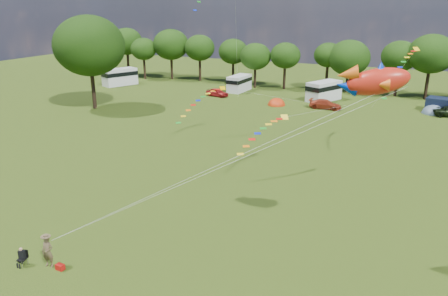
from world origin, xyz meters
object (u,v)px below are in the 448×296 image
at_px(tent_greyblue, 433,113).
at_px(kite_flyer, 48,252).
at_px(fish_kite, 372,81).
at_px(campervan_a, 120,76).
at_px(car_a, 217,92).
at_px(campervan_b, 239,83).
at_px(big_tree, 89,46).
at_px(camp_chair, 22,254).
at_px(car_c, 325,104).
at_px(campervan_c, 324,90).
at_px(tent_orange, 276,105).

height_order(tent_greyblue, kite_flyer, kite_flyer).
bearing_deg(kite_flyer, fish_kite, 16.00).
xyz_separation_m(campervan_a, kite_flyer, (33.16, -50.55, -0.68)).
relative_size(car_a, kite_flyer, 2.04).
height_order(campervan_a, tent_greyblue, campervan_a).
bearing_deg(campervan_b, big_tree, 148.68).
xyz_separation_m(campervan_b, fish_kite, (26.72, -46.74, 9.45)).
relative_size(tent_greyblue, camp_chair, 2.86).
bearing_deg(car_c, camp_chair, 172.43).
bearing_deg(kite_flyer, car_a, 94.49).
height_order(car_c, camp_chair, car_c).
bearing_deg(camp_chair, fish_kite, 8.04).
bearing_deg(campervan_c, campervan_b, 108.49).
distance_m(tent_orange, fish_kite, 43.90).
distance_m(car_a, fish_kite, 50.83).
bearing_deg(campervan_a, fish_kite, -106.86).
xyz_separation_m(tent_greyblue, fish_kite, (-4.43, -42.84, 10.91)).
xyz_separation_m(big_tree, campervan_c, (29.52, 19.34, -7.39)).
relative_size(big_tree, car_a, 3.33).
distance_m(campervan_a, tent_orange, 32.39).
bearing_deg(car_c, tent_greyblue, -74.95).
xyz_separation_m(car_a, tent_greyblue, (32.71, 1.86, -0.64)).
bearing_deg(camp_chair, car_a, 85.14).
xyz_separation_m(tent_orange, kite_flyer, (1.05, -46.56, 0.96)).
distance_m(campervan_a, campervan_b, 23.02).
distance_m(car_c, tent_greyblue, 14.86).
relative_size(car_a, campervan_a, 0.58).
bearing_deg(camp_chair, tent_greyblue, 49.61).
bearing_deg(tent_greyblue, car_c, -166.60).
bearing_deg(car_a, fish_kite, -133.70).
bearing_deg(campervan_a, car_a, -70.97).
height_order(big_tree, fish_kite, big_tree).
bearing_deg(campervan_b, tent_orange, -126.95).
height_order(campervan_a, tent_orange, campervan_a).
distance_m(tent_greyblue, camp_chair, 55.71).
relative_size(car_c, tent_orange, 1.54).
height_order(campervan_a, kite_flyer, campervan_a).
xyz_separation_m(car_a, campervan_b, (1.56, 5.76, 0.81)).
distance_m(campervan_a, campervan_c, 37.96).
height_order(big_tree, tent_orange, big_tree).
xyz_separation_m(campervan_c, camp_chair, (-6.23, -53.36, -0.92)).
height_order(car_c, tent_greyblue, car_c).
distance_m(car_c, campervan_a, 39.56).
relative_size(campervan_a, tent_orange, 2.34).
xyz_separation_m(car_a, campervan_c, (16.76, 4.12, 0.97)).
relative_size(big_tree, car_c, 2.94).
bearing_deg(car_a, campervan_b, -3.48).
distance_m(kite_flyer, fish_kite, 20.55).
relative_size(campervan_b, campervan_c, 0.85).
relative_size(campervan_b, kite_flyer, 2.92).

